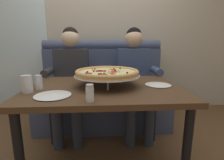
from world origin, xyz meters
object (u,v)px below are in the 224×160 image
shaker_oregano (39,83)px  diner_right (134,75)px  pizza (107,73)px  plate_near_right (53,94)px  booth_bench (103,94)px  drinking_glass (27,85)px  shaker_pepper_flakes (90,94)px  patio_chair (25,72)px  plate_near_left (158,84)px  dining_table (104,97)px  diner_left (71,76)px

shaker_oregano → diner_right: bearing=38.5°
pizza → plate_near_right: bearing=-145.2°
booth_bench → plate_near_right: (-0.35, -1.15, 0.35)m
drinking_glass → plate_near_right: bearing=-25.3°
shaker_pepper_flakes → patio_chair: patio_chair is taller
shaker_pepper_flakes → patio_chair: size_ratio=0.13×
diner_right → plate_near_right: diner_right is taller
pizza → plate_near_left: 0.44m
plate_near_left → booth_bench: bearing=117.0°
diner_right → shaker_oregano: size_ratio=11.52×
booth_bench → drinking_glass: bearing=-117.8°
diner_right → patio_chair: 2.42m
diner_right → pizza: 0.73m
plate_near_right → booth_bench: bearing=73.0°
shaker_oregano → drinking_glass: bearing=-121.5°
dining_table → shaker_oregano: 0.52m
drinking_glass → pizza: bearing=15.9°
shaker_pepper_flakes → plate_near_left: size_ratio=0.50×
plate_near_left → shaker_oregano: bearing=-176.1°
plate_near_left → plate_near_right: (-0.81, -0.25, 0.00)m
plate_near_left → drinking_glass: drinking_glass is taller
diner_right → dining_table: bearing=-120.4°
patio_chair → shaker_oregano: bearing=-64.4°
plate_near_left → drinking_glass: size_ratio=1.73×
diner_right → drinking_glass: diner_right is taller
patio_chair → plate_near_right: bearing=-63.2°
patio_chair → drinking_glass: bearing=-66.4°
dining_table → pizza: 0.20m
shaker_pepper_flakes → plate_near_right: 0.29m
dining_table → plate_near_left: plate_near_left is taller
dining_table → drinking_glass: bearing=-165.7°
pizza → drinking_glass: 0.61m
pizza → plate_near_right: pizza is taller
diner_left → plate_near_right: diner_left is taller
drinking_glass → shaker_pepper_flakes: bearing=-26.3°
diner_left → drinking_glass: (-0.18, -0.79, 0.08)m
booth_bench → pizza: size_ratio=3.10×
shaker_oregano → diner_left: bearing=80.0°
pizza → patio_chair: pizza is taller
plate_near_left → patio_chair: patio_chair is taller
diner_left → patio_chair: 1.88m
pizza → plate_near_left: (0.43, -0.01, -0.10)m
pizza → shaker_pepper_flakes: size_ratio=5.02×
shaker_pepper_flakes → plate_near_left: (0.55, 0.38, -0.04)m
shaker_oregano → drinking_glass: size_ratio=0.88×
drinking_glass → patio_chair: 2.48m
pizza → plate_near_left: size_ratio=2.50×
diner_right → patio_chair: size_ratio=1.48×
diner_right → diner_left: bearing=180.0°
pizza → plate_near_right: (-0.38, -0.26, -0.10)m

